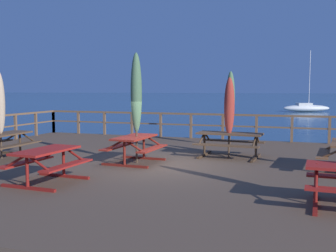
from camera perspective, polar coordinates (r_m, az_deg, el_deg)
name	(u,v)px	position (r m, az deg, el deg)	size (l,w,h in m)	color
ground_plane	(157,189)	(11.44, -1.52, -9.10)	(600.00, 600.00, 0.00)	navy
wooden_deck	(157,177)	(11.36, -1.53, -7.30)	(15.61, 12.50, 0.73)	brown
railing_waterside_far	(207,122)	(17.00, 5.58, 0.60)	(15.41, 0.10, 1.09)	brown
picnic_table_mid_left	(46,159)	(9.36, -17.07, -4.53)	(1.47, 1.68, 0.78)	maroon
picnic_table_back_right	(230,139)	(12.47, 8.84, -1.90)	(2.06, 1.51, 0.78)	brown
picnic_table_mid_right	(0,140)	(13.06, -22.95, -1.92)	(1.41, 2.14, 0.78)	brown
picnic_table_front_right	(135,144)	(11.44, -4.83, -2.56)	(1.46, 1.70, 0.78)	maroon
patio_umbrella_short_back	(230,99)	(14.63, 8.95, 3.84)	(0.32, 0.32, 2.76)	#4C3828
patio_umbrella_short_front	(229,107)	(12.37, 8.80, 2.76)	(0.32, 0.32, 2.48)	#4C3828
patio_umbrella_tall_back_right	(0,103)	(13.06, -23.03, 3.02)	(0.32, 0.32, 2.65)	#4C3828
patio_umbrella_tall_mid_left	(136,93)	(11.30, -4.58, 4.70)	(0.32, 0.32, 3.14)	#4C3828
sailboat_distant	(306,108)	(53.44, 19.22, 2.48)	(6.18, 3.86, 7.72)	white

